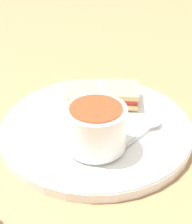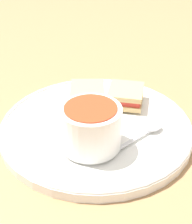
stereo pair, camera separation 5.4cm
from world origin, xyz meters
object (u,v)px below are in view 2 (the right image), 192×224
(sandwich_half_far, at_px, (90,94))
(sandwich_half_near, at_px, (126,95))
(soup_bowl, at_px, (91,126))
(spoon, at_px, (151,128))

(sandwich_half_far, bearing_deg, sandwich_half_near, 161.15)
(soup_bowl, height_order, sandwich_half_near, soup_bowl)
(soup_bowl, bearing_deg, sandwich_half_near, -129.41)
(soup_bowl, relative_size, sandwich_half_near, 1.03)
(soup_bowl, distance_m, sandwich_half_near, 0.15)
(sandwich_half_near, relative_size, sandwich_half_far, 1.10)
(sandwich_half_near, bearing_deg, spoon, 98.05)
(spoon, distance_m, sandwich_half_near, 0.10)
(spoon, height_order, sandwich_half_near, sandwich_half_near)
(sandwich_half_near, xyz_separation_m, sandwich_half_far, (0.07, -0.02, 0.00))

